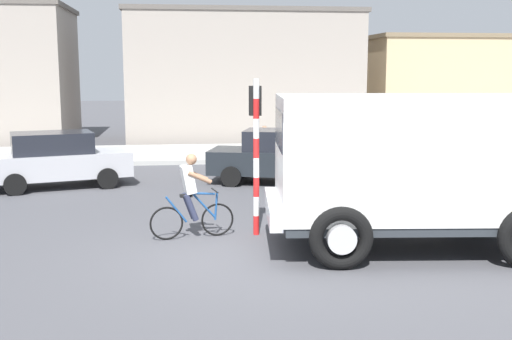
% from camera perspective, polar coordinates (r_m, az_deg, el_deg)
% --- Properties ---
extents(ground_plane, '(120.00, 120.00, 0.00)m').
position_cam_1_polar(ground_plane, '(11.63, -2.70, -7.86)').
color(ground_plane, '#4C4C51').
extents(sidewalk_far, '(80.00, 5.00, 0.16)m').
position_cam_1_polar(sidewalk_far, '(25.31, -5.12, 1.50)').
color(sidewalk_far, '#ADADA8').
rests_on(sidewalk_far, ground).
extents(truck_foreground, '(5.63, 3.21, 2.90)m').
position_cam_1_polar(truck_foreground, '(12.22, 14.18, 0.72)').
color(truck_foreground, white).
rests_on(truck_foreground, ground).
extents(cyclist, '(1.71, 0.56, 1.72)m').
position_cam_1_polar(cyclist, '(12.79, -5.84, -2.35)').
color(cyclist, black).
rests_on(cyclist, ground).
extents(traffic_light_pole, '(0.24, 0.43, 3.20)m').
position_cam_1_polar(traffic_light_pole, '(12.88, -0.02, 3.20)').
color(traffic_light_pole, red).
rests_on(traffic_light_pole, ground).
extents(car_red_near, '(4.31, 2.74, 1.60)m').
position_cam_1_polar(car_red_near, '(18.98, 2.04, 1.27)').
color(car_red_near, '#1E2328').
rests_on(car_red_near, ground).
extents(car_far_side, '(4.31, 2.73, 1.60)m').
position_cam_1_polar(car_far_side, '(19.18, -17.47, 0.94)').
color(car_far_side, '#B7B7BC').
rests_on(car_far_side, ground).
extents(pedestrian_near_kerb, '(0.34, 0.22, 1.62)m').
position_cam_1_polar(pedestrian_near_kerb, '(20.15, 0.75, 1.81)').
color(pedestrian_near_kerb, '#2D334C').
rests_on(pedestrian_near_kerb, ground).
extents(building_mid_block, '(11.03, 5.81, 6.13)m').
position_cam_1_polar(building_mid_block, '(31.06, -1.29, 8.45)').
color(building_mid_block, '#9E9389').
rests_on(building_mid_block, ground).
extents(building_corner_right, '(9.34, 7.29, 5.10)m').
position_cam_1_polar(building_corner_right, '(35.85, 16.75, 7.33)').
color(building_corner_right, '#D1B284').
rests_on(building_corner_right, ground).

